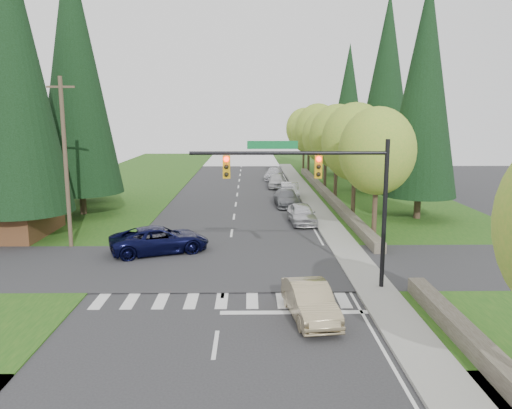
{
  "coord_description": "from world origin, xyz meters",
  "views": [
    {
      "loc": [
        1.17,
        -17.13,
        7.83
      ],
      "look_at": [
        1.57,
        10.81,
        2.8
      ],
      "focal_mm": 35.0,
      "sensor_mm": 36.0,
      "label": 1
    }
  ],
  "objects_px": {
    "sedan_champagne": "(310,301)",
    "parked_car_e": "(274,174)",
    "suv_navy": "(160,240)",
    "parked_car_a": "(302,214)",
    "parked_car_c": "(290,191)",
    "parked_car_d": "(277,181)",
    "parked_car_b": "(287,198)"
  },
  "relations": [
    {
      "from": "parked_car_d",
      "to": "parked_car_b",
      "type": "bearing_deg",
      "value": -85.08
    },
    {
      "from": "suv_navy",
      "to": "parked_car_b",
      "type": "height_order",
      "value": "suv_navy"
    },
    {
      "from": "suv_navy",
      "to": "parked_car_c",
      "type": "xyz_separation_m",
      "value": [
        8.99,
        18.71,
        -0.02
      ]
    },
    {
      "from": "suv_navy",
      "to": "parked_car_b",
      "type": "distance_m",
      "value": 17.06
    },
    {
      "from": "parked_car_d",
      "to": "parked_car_a",
      "type": "bearing_deg",
      "value": -83.81
    },
    {
      "from": "sedan_champagne",
      "to": "suv_navy",
      "type": "xyz_separation_m",
      "value": [
        -7.49,
        9.46,
        0.08
      ]
    },
    {
      "from": "parked_car_a",
      "to": "parked_car_d",
      "type": "distance_m",
      "value": 18.3
    },
    {
      "from": "parked_car_d",
      "to": "suv_navy",
      "type": "bearing_deg",
      "value": -103.83
    },
    {
      "from": "parked_car_a",
      "to": "parked_car_c",
      "type": "relative_size",
      "value": 0.95
    },
    {
      "from": "suv_navy",
      "to": "parked_car_a",
      "type": "bearing_deg",
      "value": -70.41
    },
    {
      "from": "sedan_champagne",
      "to": "parked_car_c",
      "type": "xyz_separation_m",
      "value": [
        1.51,
        28.17,
        0.06
      ]
    },
    {
      "from": "parked_car_b",
      "to": "parked_car_d",
      "type": "distance_m",
      "value": 11.13
    },
    {
      "from": "sedan_champagne",
      "to": "suv_navy",
      "type": "bearing_deg",
      "value": 120.44
    },
    {
      "from": "parked_car_b",
      "to": "parked_car_e",
      "type": "distance_m",
      "value": 17.82
    },
    {
      "from": "parked_car_b",
      "to": "sedan_champagne",
      "type": "bearing_deg",
      "value": -95.01
    },
    {
      "from": "suv_navy",
      "to": "parked_car_e",
      "type": "xyz_separation_m",
      "value": [
        8.15,
        32.66,
        -0.06
      ]
    },
    {
      "from": "parked_car_e",
      "to": "parked_car_c",
      "type": "bearing_deg",
      "value": -78.91
    },
    {
      "from": "suv_navy",
      "to": "parked_car_e",
      "type": "distance_m",
      "value": 33.66
    },
    {
      "from": "parked_car_e",
      "to": "parked_car_a",
      "type": "bearing_deg",
      "value": -80.47
    },
    {
      "from": "parked_car_d",
      "to": "parked_car_e",
      "type": "height_order",
      "value": "parked_car_d"
    },
    {
      "from": "parked_car_b",
      "to": "parked_car_a",
      "type": "bearing_deg",
      "value": -88.26
    },
    {
      "from": "sedan_champagne",
      "to": "parked_car_e",
      "type": "distance_m",
      "value": 42.13
    },
    {
      "from": "suv_navy",
      "to": "parked_car_a",
      "type": "height_order",
      "value": "suv_navy"
    },
    {
      "from": "parked_car_b",
      "to": "parked_car_c",
      "type": "height_order",
      "value": "parked_car_c"
    },
    {
      "from": "parked_car_a",
      "to": "parked_car_d",
      "type": "xyz_separation_m",
      "value": [
        -0.83,
        18.28,
        0.01
      ]
    },
    {
      "from": "suv_navy",
      "to": "parked_car_c",
      "type": "relative_size",
      "value": 1.22
    },
    {
      "from": "suv_navy",
      "to": "parked_car_a",
      "type": "relative_size",
      "value": 1.28
    },
    {
      "from": "sedan_champagne",
      "to": "parked_car_d",
      "type": "bearing_deg",
      "value": 81.02
    },
    {
      "from": "parked_car_c",
      "to": "parked_car_d",
      "type": "distance_m",
      "value": 7.32
    },
    {
      "from": "sedan_champagne",
      "to": "parked_car_a",
      "type": "bearing_deg",
      "value": 77.11
    },
    {
      "from": "suv_navy",
      "to": "sedan_champagne",
      "type": "bearing_deg",
      "value": -162.63
    },
    {
      "from": "parked_car_a",
      "to": "sedan_champagne",
      "type": "bearing_deg",
      "value": -98.85
    }
  ]
}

